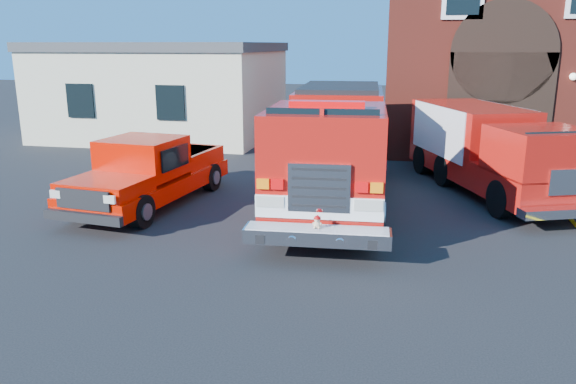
% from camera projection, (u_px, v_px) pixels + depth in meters
% --- Properties ---
extents(ground, '(100.00, 100.00, 0.00)m').
position_uv_depth(ground, '(299.00, 233.00, 13.09)').
color(ground, black).
rests_on(ground, ground).
extents(parking_stripe_mid, '(0.12, 3.00, 0.01)m').
position_uv_depth(parking_stripe_mid, '(556.00, 203.00, 15.56)').
color(parking_stripe_mid, yellow).
rests_on(parking_stripe_mid, ground).
extents(parking_stripe_far, '(0.12, 3.00, 0.01)m').
position_uv_depth(parking_stripe_far, '(534.00, 178.00, 18.40)').
color(parking_stripe_far, yellow).
rests_on(parking_stripe_far, ground).
extents(fire_station, '(15.20, 10.20, 8.45)m').
position_uv_depth(fire_station, '(574.00, 45.00, 23.42)').
color(fire_station, maroon).
rests_on(fire_station, ground).
extents(side_building, '(10.20, 8.20, 4.35)m').
position_uv_depth(side_building, '(165.00, 89.00, 26.64)').
color(side_building, beige).
rests_on(side_building, ground).
extents(fire_engine, '(3.39, 10.09, 3.06)m').
position_uv_depth(fire_engine, '(335.00, 144.00, 15.60)').
color(fire_engine, black).
rests_on(fire_engine, ground).
extents(pickup_truck, '(2.70, 5.94, 1.88)m').
position_uv_depth(pickup_truck, '(150.00, 173.00, 15.23)').
color(pickup_truck, black).
rests_on(pickup_truck, ground).
extents(secondary_truck, '(4.83, 7.81, 2.43)m').
position_uv_depth(secondary_truck, '(490.00, 148.00, 16.50)').
color(secondary_truck, black).
rests_on(secondary_truck, ground).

